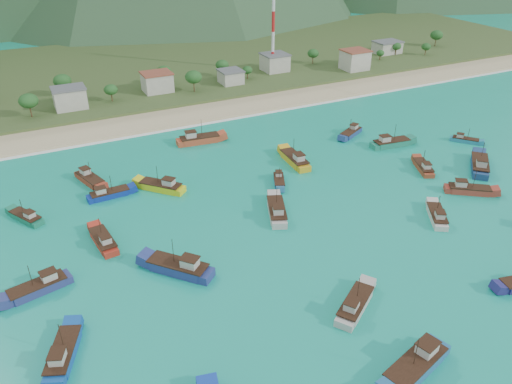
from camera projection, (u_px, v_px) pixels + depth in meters
name	position (u px, v px, depth m)	size (l,w,h in m)	color
ground	(319.00, 238.00, 102.09)	(600.00, 600.00, 0.00)	#0D947C
beach	(188.00, 115.00, 163.77)	(400.00, 18.00, 1.20)	beige
land	(140.00, 69.00, 211.40)	(400.00, 110.00, 2.40)	#385123
surf_line	(199.00, 125.00, 156.36)	(400.00, 2.50, 0.08)	white
village	(195.00, 77.00, 185.01)	(211.87, 29.03, 7.45)	beige
vegetation	(149.00, 82.00, 177.74)	(276.26, 25.79, 8.58)	#235623
radio_tower	(273.00, 11.00, 192.36)	(1.20, 1.20, 46.33)	red
boat_2	(109.00, 194.00, 116.35)	(9.97, 3.39, 5.82)	navy
boat_4	(480.00, 166.00, 128.74)	(11.97, 11.86, 7.69)	navy
boat_5	(391.00, 143.00, 141.48)	(12.00, 4.82, 6.90)	#1C7C61
boat_6	(437.00, 216.00, 108.00)	(7.71, 9.82, 5.79)	beige
boat_7	(279.00, 181.00, 122.53)	(5.54, 8.32, 4.76)	#226291
boat_8	(277.00, 211.00, 109.36)	(7.54, 12.03, 6.85)	#B6ACA4
boat_9	(351.00, 133.00, 148.57)	(9.99, 7.08, 5.77)	navy
boat_10	(39.00, 288.00, 87.30)	(11.35, 5.58, 6.44)	navy
boat_11	(162.00, 187.00, 119.22)	(10.15, 10.56, 6.69)	yellow
boat_13	(199.00, 140.00, 143.59)	(12.81, 4.94, 7.38)	#B64629
boat_14	(416.00, 366.00, 72.09)	(13.19, 7.03, 7.47)	#216195
boat_16	(63.00, 355.00, 74.11)	(7.10, 11.31, 6.44)	#114BA2
boat_17	(179.00, 268.00, 91.84)	(11.27, 12.04, 7.53)	navy
boat_18	(90.00, 180.00, 122.64)	(6.12, 11.00, 6.24)	#A03621
boat_20	(465.00, 140.00, 144.34)	(6.87, 7.77, 4.75)	teal
boat_21	(355.00, 305.00, 83.36)	(10.83, 8.74, 6.43)	#B4ADA4
boat_22	(26.00, 218.00, 107.63)	(6.84, 9.22, 5.37)	#157052
boat_24	(423.00, 168.00, 128.56)	(6.36, 9.82, 5.61)	#923921
boat_27	(104.00, 241.00, 99.72)	(4.18, 10.63, 6.12)	#B02B1B
boat_29	(468.00, 190.00, 118.01)	(10.41, 8.77, 6.26)	#A13829
boat_32	(295.00, 160.00, 131.91)	(4.36, 12.28, 7.13)	gold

